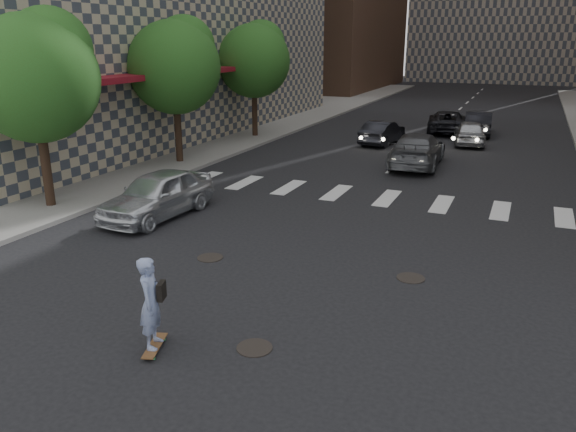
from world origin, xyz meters
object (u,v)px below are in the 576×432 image
Objects in this scene: tree_a at (38,72)px; traffic_car_d at (470,132)px; tree_c at (255,57)px; silver_sedan at (157,194)px; tree_b at (177,63)px; traffic_car_c at (447,122)px; skateboarder at (152,303)px; traffic_car_e at (479,123)px; traffic_car_a at (382,132)px; traffic_car_b at (417,150)px.

tree_a is 1.64× the size of traffic_car_d.
silver_sedan is at bearing -75.60° from tree_c.
tree_b is 18.07m from traffic_car_c.
tree_a is at bearing -167.59° from silver_sedan.
skateboarder is 0.42× the size of silver_sedan.
tree_a is 25.73m from traffic_car_e.
silver_sedan is 16.63m from traffic_car_a.
tree_c is 11.81m from traffic_car_b.
tree_a is at bearing -90.00° from tree_c.
traffic_car_d is at bearing 41.54° from tree_b.
tree_c is 14.23m from traffic_car_e.
tree_c is at bearing 4.38° from traffic_car_d.
traffic_car_d is at bearing 69.69° from silver_sedan.
traffic_car_c is 1.15× the size of traffic_car_e.
traffic_car_a is at bearing 13.25° from traffic_car_d.
tree_b is 1.32× the size of traffic_car_c.
skateboarder reaches higher than silver_sedan.
tree_b is 17.36m from skateboarder.
traffic_car_b is at bearing 48.86° from tree_a.
silver_sedan reaches higher than traffic_car_e.
tree_b reaches higher than traffic_car_b.
traffic_car_c is (10.24, 6.35, -3.95)m from tree_c.
traffic_car_b is 1.23× the size of traffic_car_e.
traffic_car_a is at bearing 66.15° from tree_a.
traffic_car_d reaches higher than traffic_car_a.
silver_sedan is 1.12× the size of traffic_car_d.
traffic_car_b is at bearing 64.09° from silver_sedan.
skateboarder is at bearing 79.63° from traffic_car_c.
traffic_car_e is (12.12, 6.35, -3.93)m from tree_c.
traffic_car_e is (1.88, -0.00, 0.02)m from traffic_car_c.
tree_a is 11.60m from skateboarder.
skateboarder is 0.36× the size of traffic_car_b.
traffic_car_d is (1.63, 6.76, -0.08)m from traffic_car_b.
traffic_car_e reaches higher than traffic_car_d.
tree_a is 16.00m from tree_c.
tree_a is 1.00× the size of tree_c.
silver_sedan is (-4.97, 7.04, -0.23)m from skateboarder.
tree_c reaches higher than traffic_car_b.
traffic_car_e is at bearing 73.17° from silver_sedan.
silver_sedan is at bearing 65.59° from traffic_car_e.
traffic_car_b is (10.36, -4.14, -3.88)m from tree_c.
silver_sedan is (3.95, 0.60, -3.87)m from tree_a.
tree_b is 12.25m from traffic_car_a.
traffic_car_c is at bearing 65.40° from tree_a.
traffic_car_a is at bearing 55.37° from traffic_car_c.
skateboarder reaches higher than traffic_car_d.
traffic_car_d is at bearing -152.30° from traffic_car_a.
tree_b is 3.46× the size of skateboarder.
tree_c is 3.46× the size of skateboarder.
tree_a is 22.51m from traffic_car_d.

